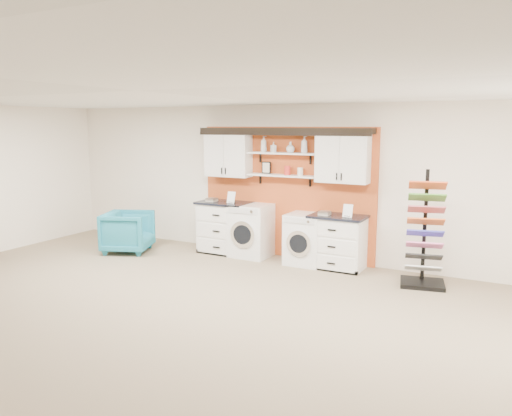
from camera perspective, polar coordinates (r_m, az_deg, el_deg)
The scene contains 22 objects.
floor at distance 6.26m, azimuth -12.48°, elevation -13.56°, with size 10.00×10.00×0.00m, color gray.
ceiling at distance 5.79m, azimuth -13.48°, elevation 12.91°, with size 10.00×10.00×0.00m, color white.
wall_back at distance 9.23m, azimuth 3.55°, elevation 3.03°, with size 10.00×10.00×0.00m, color #F1E3D0.
accent_panel at distance 9.22m, azimuth 3.44°, elevation 1.78°, with size 3.40×0.07×2.40m, color #B84B1F.
upper_cabinet_left at distance 9.53m, azimuth -3.17°, elevation 6.14°, with size 0.90×0.35×0.84m.
upper_cabinet_right at distance 8.58m, azimuth 9.91°, elevation 5.65°, with size 0.90×0.35×0.84m.
shelf_lower at distance 9.03m, azimuth 3.02°, elevation 3.73°, with size 1.32×0.28×0.03m, color white.
shelf_upper at distance 9.00m, azimuth 3.05°, elevation 6.27°, with size 1.32×0.28×0.03m, color white.
crown_molding at distance 9.00m, azimuth 3.10°, elevation 8.80°, with size 3.30×0.41×0.13m.
picture_frame at distance 9.22m, azimuth 1.18°, elevation 4.64°, with size 0.18×0.02×0.22m.
canister_red at distance 8.98m, azimuth 3.61°, elevation 4.30°, with size 0.11×0.11×0.16m, color red.
canister_cream at distance 8.88m, azimuth 5.08°, elevation 4.16°, with size 0.10×0.10×0.14m, color silver.
base_cabinet_left at distance 9.58m, azimuth -3.57°, elevation -2.22°, with size 1.01×0.66×0.99m.
base_cabinet_right at distance 8.65m, azimuth 9.32°, elevation -3.83°, with size 0.94×0.66×0.92m.
washer at distance 9.30m, azimuth -0.53°, elevation -2.57°, with size 0.70×0.71×0.98m.
dryer at distance 8.84m, azimuth 5.75°, elevation -3.53°, with size 0.64×0.71×0.90m.
sample_rack at distance 8.02m, azimuth 18.64°, elevation -4.57°, with size 0.74×0.66×1.77m.
armchair at distance 9.95m, azimuth -14.41°, elevation -2.65°, with size 0.84×0.87×0.79m, color teal.
soap_bottle_a at distance 9.16m, azimuth 0.89°, elevation 7.32°, with size 0.11×0.11×0.29m, color silver.
soap_bottle_b at distance 9.08m, azimuth 2.00°, elevation 6.98°, with size 0.08×0.09×0.19m, color silver.
soap_bottle_c at distance 8.93m, azimuth 3.95°, elevation 6.95°, with size 0.15×0.15×0.19m, color silver.
soap_bottle_d at distance 8.83m, azimuth 5.54°, elevation 7.23°, with size 0.11×0.12×0.30m, color silver.
Camera 1 is at (3.81, -4.34, 2.42)m, focal length 35.00 mm.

